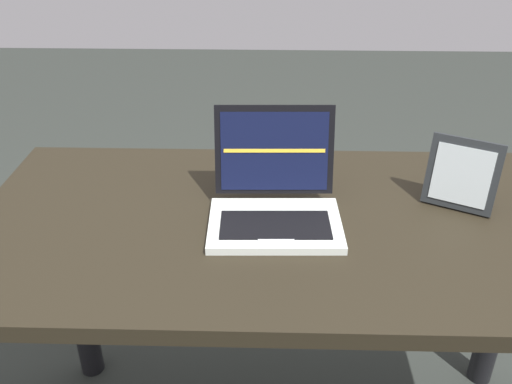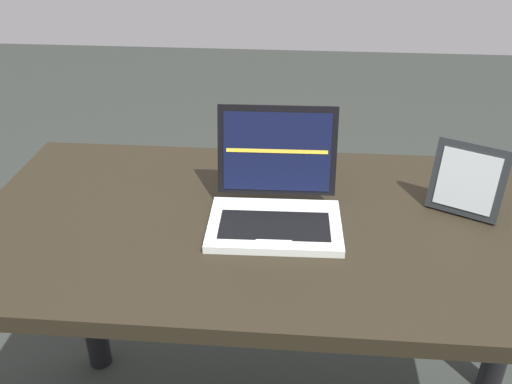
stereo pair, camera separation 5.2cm
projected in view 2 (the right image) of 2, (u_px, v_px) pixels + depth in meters
desk at (295, 271)px, 1.23m from camera, size 1.35×0.67×0.75m
laptop_front at (277, 202)px, 1.14m from camera, size 0.27×0.24×0.21m
photo_frame at (469, 180)px, 1.15m from camera, size 0.15×0.10×0.16m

